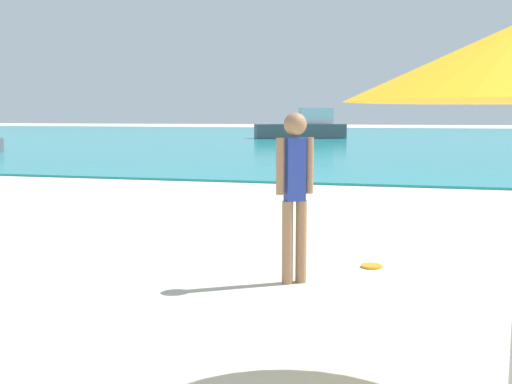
{
  "coord_description": "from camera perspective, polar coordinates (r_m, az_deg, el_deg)",
  "views": [
    {
      "loc": [
        1.99,
        0.19,
        1.63
      ],
      "look_at": [
        0.28,
        6.94,
        0.74
      ],
      "focal_mm": 42.36,
      "sensor_mm": 36.0,
      "label": 1
    }
  ],
  "objects": [
    {
      "name": "water",
      "position": [
        44.01,
        11.65,
        5.09
      ],
      "size": [
        160.0,
        60.0,
        0.06
      ],
      "primitive_type": "cube",
      "color": "teal",
      "rests_on": "ground"
    },
    {
      "name": "person_standing",
      "position": [
        5.8,
        3.68,
        0.43
      ],
      "size": [
        0.33,
        0.25,
        1.65
      ],
      "rotation": [
        0.0,
        0.0,
        3.72
      ],
      "color": "#936B4C",
      "rests_on": "ground"
    },
    {
      "name": "frisbee",
      "position": [
        6.67,
        10.86,
        -6.89
      ],
      "size": [
        0.23,
        0.23,
        0.03
      ],
      "primitive_type": "cylinder",
      "color": "orange",
      "rests_on": "ground"
    },
    {
      "name": "boat_far",
      "position": [
        40.57,
        4.48,
        6.07
      ],
      "size": [
        6.23,
        3.8,
        2.02
      ],
      "rotation": [
        0.0,
        0.0,
        3.49
      ],
      "color": "#4C4C51",
      "rests_on": "water"
    }
  ]
}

